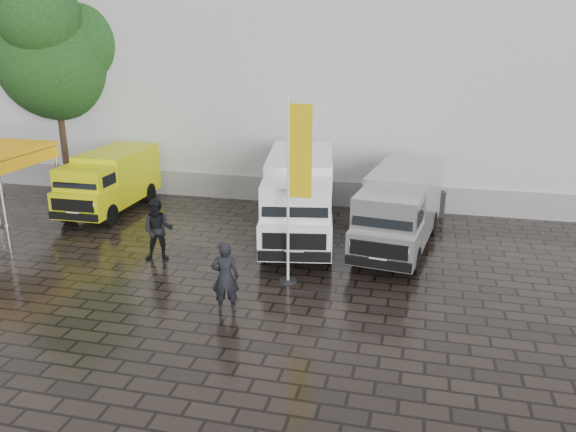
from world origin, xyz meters
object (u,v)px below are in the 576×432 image
at_px(van_yellow, 110,183).
at_px(van_silver, 399,212).
at_px(van_white, 299,199).
at_px(wheelie_bin, 437,204).
at_px(person_front, 225,277).
at_px(flagpole, 295,182).
at_px(person_tent, 158,230).

relative_size(van_yellow, van_silver, 0.87).
height_order(van_white, van_silver, van_white).
distance_m(van_yellow, wheelie_bin, 12.40).
distance_m(van_silver, person_front, 6.63).
distance_m(van_silver, flagpole, 4.51).
height_order(flagpole, person_front, flagpole).
xyz_separation_m(van_silver, person_tent, (-6.93, -2.67, -0.27)).
height_order(flagpole, person_tent, flagpole).
height_order(van_white, flagpole, flagpole).
bearing_deg(person_front, wheelie_bin, -136.16).
height_order(wheelie_bin, person_tent, person_tent).
xyz_separation_m(van_silver, flagpole, (-2.61, -3.31, 1.61)).
relative_size(wheelie_bin, person_front, 0.51).
relative_size(van_white, flagpole, 1.24).
relative_size(van_white, person_front, 3.43).
height_order(person_front, person_tent, person_tent).
relative_size(van_yellow, van_white, 0.78).
bearing_deg(flagpole, person_front, -120.70).
xyz_separation_m(van_yellow, person_tent, (3.99, -4.07, -0.18)).
bearing_deg(van_yellow, flagpole, -30.19).
distance_m(van_white, wheelie_bin, 5.84).
height_order(van_silver, flagpole, flagpole).
bearing_deg(flagpole, van_yellow, 150.44).
relative_size(flagpole, person_tent, 2.67).
bearing_deg(van_silver, van_white, -174.33).
distance_m(van_yellow, person_tent, 5.70).
bearing_deg(van_white, person_front, -106.26).
height_order(van_yellow, person_tent, van_yellow).
distance_m(van_yellow, flagpole, 9.70).
bearing_deg(van_silver, person_tent, -151.00).
xyz_separation_m(van_yellow, person_front, (7.07, -6.80, -0.22)).
xyz_separation_m(van_white, flagpole, (0.63, -3.44, 1.47)).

